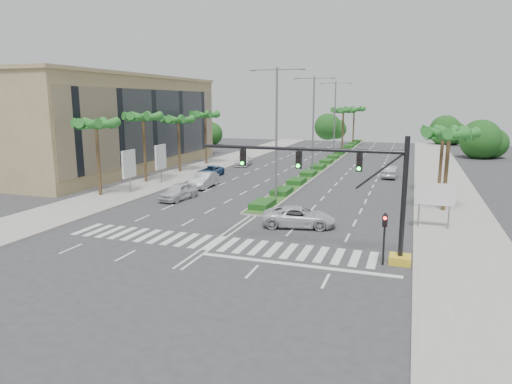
{
  "coord_description": "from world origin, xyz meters",
  "views": [
    {
      "loc": [
        11.78,
        -25.94,
        9.04
      ],
      "look_at": [
        1.92,
        2.7,
        3.0
      ],
      "focal_mm": 32.0,
      "sensor_mm": 36.0,
      "label": 1
    }
  ],
  "objects_px": {
    "car_parked_d": "(243,161)",
    "car_crossing": "(299,217)",
    "car_parked_b": "(204,180)",
    "car_right": "(390,172)",
    "car_parked_a": "(178,191)",
    "car_parked_c": "(210,171)"
  },
  "relations": [
    {
      "from": "car_parked_c",
      "to": "car_parked_d",
      "type": "relative_size",
      "value": 1.0
    },
    {
      "from": "car_parked_a",
      "to": "car_parked_d",
      "type": "xyz_separation_m",
      "value": [
        -2.32,
        23.57,
        -0.11
      ]
    },
    {
      "from": "car_crossing",
      "to": "car_right",
      "type": "distance_m",
      "value": 25.4
    },
    {
      "from": "car_parked_d",
      "to": "car_right",
      "type": "height_order",
      "value": "car_right"
    },
    {
      "from": "car_parked_d",
      "to": "car_crossing",
      "type": "xyz_separation_m",
      "value": [
        15.2,
        -29.01,
        0.07
      ]
    },
    {
      "from": "car_parked_a",
      "to": "car_parked_d",
      "type": "bearing_deg",
      "value": 102.05
    },
    {
      "from": "car_parked_c",
      "to": "car_right",
      "type": "distance_m",
      "value": 21.77
    },
    {
      "from": "car_parked_a",
      "to": "car_crossing",
      "type": "xyz_separation_m",
      "value": [
        12.88,
        -5.44,
        -0.04
      ]
    },
    {
      "from": "car_parked_c",
      "to": "car_right",
      "type": "height_order",
      "value": "car_right"
    },
    {
      "from": "car_parked_b",
      "to": "car_parked_d",
      "type": "relative_size",
      "value": 1.06
    },
    {
      "from": "car_parked_a",
      "to": "car_parked_c",
      "type": "relative_size",
      "value": 0.98
    },
    {
      "from": "car_parked_b",
      "to": "car_parked_d",
      "type": "bearing_deg",
      "value": 92.87
    },
    {
      "from": "car_parked_d",
      "to": "car_crossing",
      "type": "bearing_deg",
      "value": -69.74
    },
    {
      "from": "car_crossing",
      "to": "car_parked_b",
      "type": "bearing_deg",
      "value": 36.95
    },
    {
      "from": "car_parked_a",
      "to": "car_right",
      "type": "xyz_separation_m",
      "value": [
        18.08,
        19.42,
        -0.03
      ]
    },
    {
      "from": "car_parked_c",
      "to": "car_parked_a",
      "type": "bearing_deg",
      "value": -79.28
    },
    {
      "from": "car_crossing",
      "to": "car_right",
      "type": "height_order",
      "value": "car_right"
    },
    {
      "from": "car_right",
      "to": "car_parked_d",
      "type": "bearing_deg",
      "value": -8.81
    },
    {
      "from": "car_parked_a",
      "to": "car_right",
      "type": "height_order",
      "value": "car_parked_a"
    },
    {
      "from": "car_parked_b",
      "to": "car_right",
      "type": "bearing_deg",
      "value": 31.57
    },
    {
      "from": "car_parked_d",
      "to": "car_right",
      "type": "bearing_deg",
      "value": -18.89
    },
    {
      "from": "car_parked_a",
      "to": "car_right",
      "type": "distance_m",
      "value": 26.54
    }
  ]
}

